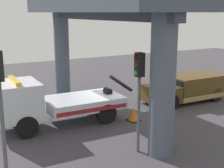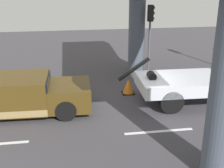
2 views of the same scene
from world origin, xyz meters
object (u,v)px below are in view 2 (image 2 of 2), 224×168
object	(u,v)px
towed_van_green	(20,95)
traffic_light_near	(150,24)
traffic_cone_orange	(128,87)
tow_truck_white	(223,75)

from	to	relation	value
towed_van_green	traffic_light_near	xyz separation A→B (m)	(6.74, 4.54, 2.09)
towed_van_green	traffic_cone_orange	xyz separation A→B (m)	(4.87, 1.47, -0.44)
towed_van_green	traffic_light_near	bearing A→B (deg)	33.97
traffic_light_near	traffic_cone_orange	distance (m)	4.40
tow_truck_white	traffic_cone_orange	xyz separation A→B (m)	(-4.05, 1.49, -0.86)
towed_van_green	traffic_cone_orange	bearing A→B (deg)	16.75
tow_truck_white	towed_van_green	bearing A→B (deg)	179.86
traffic_light_near	traffic_cone_orange	world-z (taller)	traffic_light_near
tow_truck_white	traffic_cone_orange	bearing A→B (deg)	159.83
traffic_light_near	traffic_cone_orange	xyz separation A→B (m)	(-1.87, -3.07, -2.53)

